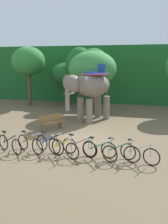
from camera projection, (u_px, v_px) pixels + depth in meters
ground_plane at (75, 141)px, 12.91m from camera, size 80.00×80.00×0.00m
foliage_hedge at (117, 73)px, 26.33m from camera, size 36.00×6.00×5.40m
tree_far_left at (28, 62)px, 22.34m from camera, size 2.91×2.91×5.22m
tree_center_right at (70, 74)px, 23.59m from camera, size 3.60×3.60×3.90m
tree_center_left at (80, 66)px, 21.86m from camera, size 2.51×2.51×5.13m
tree_far_right at (93, 67)px, 19.41m from camera, size 2.55×2.55×4.93m
tree_right at (93, 69)px, 18.87m from camera, size 3.56×3.56×4.73m
elephant at (91, 88)px, 16.71m from camera, size 3.11×4.12×3.78m
bike_black at (10, 144)px, 11.19m from camera, size 1.58×0.81×0.92m
bike_orange at (30, 144)px, 11.22m from camera, size 1.58×0.80×0.92m
bike_blue at (50, 144)px, 11.17m from camera, size 1.59×0.78×0.92m
bike_yellow at (63, 148)px, 10.68m from camera, size 1.61×0.75×0.92m
bike_pink at (79, 147)px, 10.80m from camera, size 1.68×0.58×0.92m
bike_teal at (99, 151)px, 10.36m from camera, size 1.60×0.76×0.92m
bike_green at (120, 151)px, 10.25m from camera, size 1.67×0.59×0.92m
bike_white at (139, 153)px, 10.04m from camera, size 1.61×0.74×0.92m
wooden_bench at (52, 122)px, 14.90m from camera, size 1.22×1.45×0.89m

